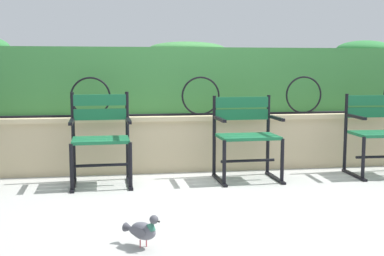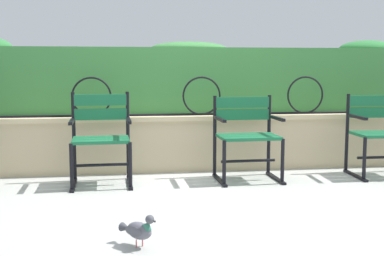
% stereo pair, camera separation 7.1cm
% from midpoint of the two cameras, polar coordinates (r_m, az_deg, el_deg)
% --- Properties ---
extents(ground_plane, '(60.00, 60.00, 0.00)m').
position_cam_midpoint_polar(ground_plane, '(4.80, -0.31, -6.62)').
color(ground_plane, '#ADADA8').
extents(stone_wall, '(8.20, 0.41, 0.61)m').
position_cam_midpoint_polar(stone_wall, '(5.52, -1.57, -1.58)').
color(stone_wall, '#C6B289').
rests_on(stone_wall, ground).
extents(iron_arch_fence, '(7.64, 0.02, 0.42)m').
position_cam_midpoint_polar(iron_arch_fence, '(5.36, -4.86, 3.25)').
color(iron_arch_fence, black).
rests_on(iron_arch_fence, stone_wall).
extents(hedge_row, '(8.03, 0.66, 0.88)m').
position_cam_midpoint_polar(hedge_row, '(5.96, -2.37, 5.77)').
color(hedge_row, '#387A3D').
rests_on(hedge_row, stone_wall).
extents(park_chair_centre_left, '(0.58, 0.53, 0.88)m').
position_cam_midpoint_polar(park_chair_centre_left, '(4.89, -10.77, -0.93)').
color(park_chair_centre_left, '#19663D').
rests_on(park_chair_centre_left, ground).
extents(park_chair_centre_right, '(0.63, 0.54, 0.84)m').
position_cam_midpoint_polar(park_chair_centre_right, '(5.06, 5.76, -0.65)').
color(park_chair_centre_right, '#19663D').
rests_on(park_chair_centre_right, ground).
extents(park_chair_rightmost, '(0.65, 0.54, 0.84)m').
position_cam_midpoint_polar(park_chair_rightmost, '(5.59, 20.22, -0.28)').
color(park_chair_rightmost, '#19663D').
rests_on(park_chair_rightmost, ground).
extents(pigeon_near_chairs, '(0.23, 0.23, 0.22)m').
position_cam_midpoint_polar(pigeon_near_chairs, '(3.23, -6.28, -11.44)').
color(pigeon_near_chairs, '#5B5B66').
rests_on(pigeon_near_chairs, ground).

